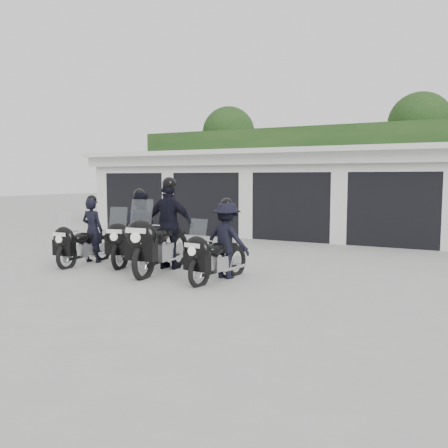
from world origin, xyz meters
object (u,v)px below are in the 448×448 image
at_px(police_bike_a, 85,236).
at_px(police_bike_b, 136,231).
at_px(police_bike_d, 222,244).
at_px(police_bike_c, 165,230).

distance_m(police_bike_a, police_bike_b, 1.19).
xyz_separation_m(police_bike_b, police_bike_d, (2.67, -0.70, -0.06)).
xyz_separation_m(police_bike_a, police_bike_c, (2.11, 0.22, 0.23)).
bearing_deg(police_bike_b, police_bike_c, -32.18).
bearing_deg(police_bike_b, police_bike_d, -25.06).
xyz_separation_m(police_bike_a, police_bike_d, (3.65, -0.03, 0.05)).
bearing_deg(police_bike_d, police_bike_b, 172.65).
relative_size(police_bike_a, police_bike_c, 0.79).
height_order(police_bike_b, police_bike_c, police_bike_c).
bearing_deg(police_bike_c, police_bike_d, -15.27).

